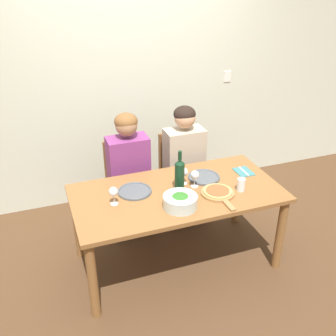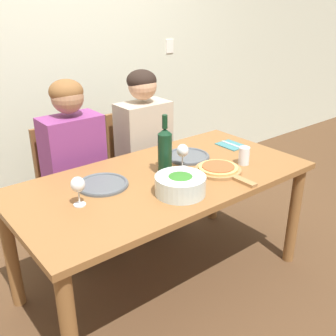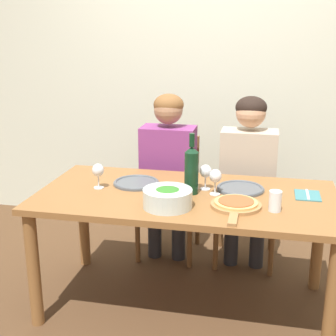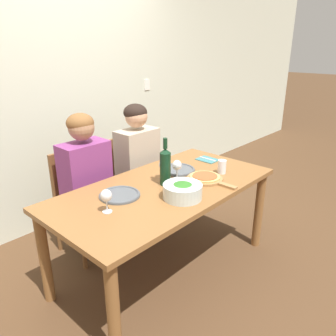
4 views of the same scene
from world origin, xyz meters
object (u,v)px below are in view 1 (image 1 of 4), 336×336
Objects in this scene: person_man at (185,154)px; broccoli_bowl at (180,201)px; wine_bottle at (180,174)px; dinner_plate_left at (135,191)px; wine_glass_centre at (184,173)px; wine_glass_left at (113,193)px; water_tumbler at (241,185)px; dinner_plate_right at (204,177)px; chair_right at (180,172)px; person_woman at (129,163)px; pizza_on_board at (218,193)px; fork_on_napkin at (244,172)px; chair_left at (127,181)px; wine_glass_right at (195,176)px.

person_man reaches higher than broccoli_bowl.
broccoli_bowl is at bearing -110.17° from wine_bottle.
dinner_plate_left is 1.85× the size of wine_glass_centre.
dinner_plate_left is 0.25m from wine_glass_left.
wine_glass_left is 1.39× the size of water_tumbler.
wine_glass_left reaches higher than dinner_plate_right.
person_man is at bearing -90.00° from chair_right.
pizza_on_board is (0.54, -0.78, 0.02)m from person_woman.
wine_bottle reaches higher than water_tumbler.
dinner_plate_left reaches higher than fork_on_napkin.
wine_bottle reaches higher than wine_glass_left.
dinner_plate_left is at bearing -97.96° from chair_left.
wine_glass_right reaches higher than dinner_plate_right.
wine_glass_right is 1.00× the size of wine_glass_centre.
chair_left is 3.11× the size of dinner_plate_left.
water_tumbler is at bearing -46.86° from person_woman.
broccoli_bowl and water_tumbler have the same top height.
dinner_plate_right is (0.27, 0.12, -0.14)m from wine_bottle.
pizza_on_board is 3.78× the size of water_tumbler.
broccoli_bowl is 1.75× the size of wine_glass_left.
pizza_on_board reaches higher than dinner_plate_right.
water_tumbler is (0.33, -0.18, -0.05)m from wine_glass_right.
person_woman is 7.97× the size of wine_glass_centre.
wine_glass_right is at bearing -102.63° from chair_right.
wine_glass_centre is (0.34, -0.63, 0.36)m from chair_left.
person_woman reaches higher than chair_left.
wine_glass_left is 1.03m from water_tumbler.
broccoli_bowl reaches higher than dinner_plate_left.
water_tumbler is at bearing -79.01° from chair_right.
chair_right is 5.76× the size of wine_glass_centre.
chair_left is 0.86m from wine_bottle.
person_man is at bearing 64.07° from wine_bottle.
dinner_plate_right is at bearing 176.64° from fork_on_napkin.
fork_on_napkin is at bearing 0.00° from dinner_plate_left.
person_man is 1.06m from wine_glass_left.
pizza_on_board is 2.72× the size of wine_glass_right.
wine_glass_left reaches higher than fork_on_napkin.
chair_right reaches higher than broccoli_bowl.
wine_glass_left is at bearing 170.02° from pizza_on_board.
wine_bottle is 2.34× the size of wine_glass_centre.
wine_glass_left is (-0.85, -0.63, 0.10)m from person_man.
dinner_plate_right is at bearing 8.95° from wine_glass_centre.
wine_glass_centre is at bearing -1.32° from dinner_plate_left.
wine_bottle is at bearing -171.81° from fork_on_napkin.
dinner_plate_right is at bearing 88.86° from pizza_on_board.
wine_glass_left is at bearing -177.31° from wine_glass_right.
wine_bottle is 0.51m from water_tumbler.
person_woman is at bearing 133.14° from water_tumbler.
person_woman is at bearing 123.88° from wine_glass_right.
wine_glass_centre is (-0.23, -0.63, 0.36)m from chair_right.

